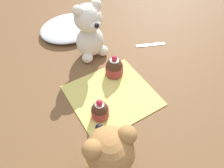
{
  "coord_description": "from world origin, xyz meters",
  "views": [
    {
      "loc": [
        -0.22,
        -0.36,
        0.54
      ],
      "look_at": [
        0.0,
        0.0,
        0.06
      ],
      "focal_mm": 35.0,
      "sensor_mm": 36.0,
      "label": 1
    }
  ],
  "objects_px": {
    "teddy_bear_cream": "(90,32)",
    "teaspoon": "(151,45)",
    "teddy_bear_tan": "(110,160)",
    "cupcake_near_tan_bear": "(100,110)",
    "cupcake_near_cream_bear": "(114,67)"
  },
  "relations": [
    {
      "from": "teddy_bear_cream",
      "to": "cupcake_near_tan_bear",
      "type": "bearing_deg",
      "value": -116.28
    },
    {
      "from": "teddy_bear_cream",
      "to": "teddy_bear_tan",
      "type": "relative_size",
      "value": 0.99
    },
    {
      "from": "teddy_bear_cream",
      "to": "teaspoon",
      "type": "relative_size",
      "value": 1.81
    },
    {
      "from": "teddy_bear_tan",
      "to": "cupcake_near_cream_bear",
      "type": "height_order",
      "value": "teddy_bear_tan"
    },
    {
      "from": "teddy_bear_cream",
      "to": "teddy_bear_tan",
      "type": "xyz_separation_m",
      "value": [
        -0.17,
        -0.42,
        0.0
      ]
    },
    {
      "from": "teddy_bear_cream",
      "to": "teaspoon",
      "type": "xyz_separation_m",
      "value": [
        0.22,
        -0.07,
        -0.1
      ]
    },
    {
      "from": "teaspoon",
      "to": "teddy_bear_cream",
      "type": "bearing_deg",
      "value": 3.61
    },
    {
      "from": "cupcake_near_tan_bear",
      "to": "teaspoon",
      "type": "xyz_separation_m",
      "value": [
        0.33,
        0.18,
        -0.03
      ]
    },
    {
      "from": "cupcake_near_cream_bear",
      "to": "teaspoon",
      "type": "relative_size",
      "value": 0.68
    },
    {
      "from": "teddy_bear_tan",
      "to": "teddy_bear_cream",
      "type": "bearing_deg",
      "value": -105.07
    },
    {
      "from": "teddy_bear_tan",
      "to": "cupcake_near_cream_bear",
      "type": "distance_m",
      "value": 0.35
    },
    {
      "from": "cupcake_near_cream_bear",
      "to": "teaspoon",
      "type": "height_order",
      "value": "cupcake_near_cream_bear"
    },
    {
      "from": "teddy_bear_tan",
      "to": "teaspoon",
      "type": "distance_m",
      "value": 0.53
    },
    {
      "from": "teddy_bear_tan",
      "to": "cupcake_near_tan_bear",
      "type": "height_order",
      "value": "teddy_bear_tan"
    },
    {
      "from": "teddy_bear_tan",
      "to": "teaspoon",
      "type": "height_order",
      "value": "teddy_bear_tan"
    }
  ]
}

